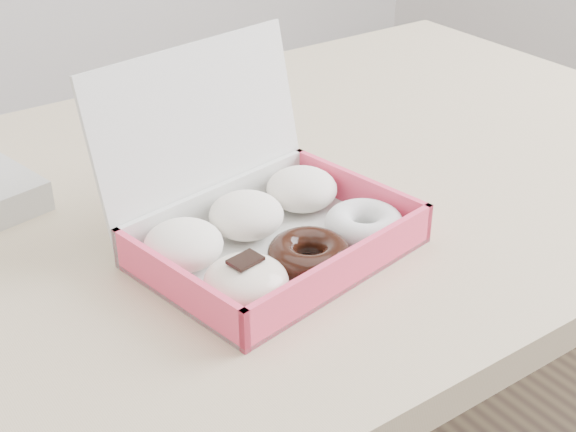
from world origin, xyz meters
TOP-DOWN VIEW (x-y plane):
  - table at (0.00, 0.00)m, footprint 1.20×0.80m
  - donut_box at (-0.14, -0.13)m, footprint 0.31×0.28m

SIDE VIEW (x-z plane):
  - table at x=0.00m, z-range 0.30..1.05m
  - donut_box at x=-0.14m, z-range 0.68..0.88m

